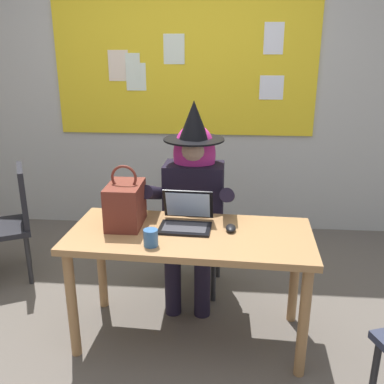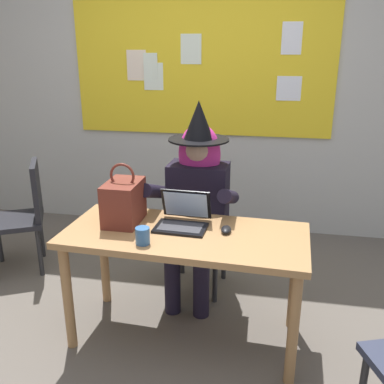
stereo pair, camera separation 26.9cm
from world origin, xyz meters
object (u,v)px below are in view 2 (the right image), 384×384
computer_mouse (226,230)px  handbag (124,202)px  chair_spare_by_window (25,211)px  chair_at_desk (200,222)px  laptop (183,218)px  coffee_mug (143,236)px  person_costumed (197,191)px  desk_main (185,247)px

computer_mouse → handbag: (-0.64, 0.04, 0.12)m
chair_spare_by_window → computer_mouse: bearing=133.5°
chair_at_desk → laptop: (-0.01, -0.58, 0.26)m
chair_at_desk → laptop: 0.64m
coffee_mug → laptop: bearing=60.0°
laptop → computer_mouse: 0.28m
laptop → person_costumed: bearing=92.4°
coffee_mug → desk_main: bearing=43.9°
handbag → laptop: bearing=1.9°
person_costumed → chair_spare_by_window: bearing=-91.8°
chair_spare_by_window → desk_main: bearing=129.1°
person_costumed → coffee_mug: size_ratio=14.84×
laptop → desk_main: bearing=-68.9°
desk_main → coffee_mug: (-0.20, -0.19, 0.14)m
chair_at_desk → person_costumed: bearing=0.5°
desk_main → computer_mouse: computer_mouse is taller
person_costumed → computer_mouse: bearing=29.4°
chair_at_desk → computer_mouse: 0.72m
laptop → handbag: size_ratio=0.85×
laptop → coffee_mug: bearing=-117.2°
chair_at_desk → handbag: handbag is taller
person_costumed → computer_mouse: size_ratio=13.56×
computer_mouse → handbag: bearing=175.3°
desk_main → chair_spare_by_window: chair_spare_by_window is taller
computer_mouse → handbag: handbag is taller
chair_at_desk → coffee_mug: size_ratio=9.46×
desk_main → person_costumed: (-0.03, 0.56, 0.16)m
desk_main → chair_spare_by_window: bearing=156.1°
chair_at_desk → computer_mouse: size_ratio=8.64×
computer_mouse → desk_main: bearing=-170.1°
chair_at_desk → person_costumed: 0.31m
laptop → coffee_mug: laptop is taller
desk_main → coffee_mug: bearing=-136.1°
person_costumed → coffee_mug: 0.77m
laptop → chair_spare_by_window: (-1.41, 0.54, -0.27)m
desk_main → chair_at_desk: chair_at_desk is taller
desk_main → handbag: bearing=168.1°
person_costumed → handbag: 0.60m
chair_at_desk → handbag: bearing=-28.4°
desk_main → chair_spare_by_window: size_ratio=1.63×
desk_main → chair_at_desk: size_ratio=1.62×
desk_main → handbag: (-0.40, 0.08, 0.23)m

